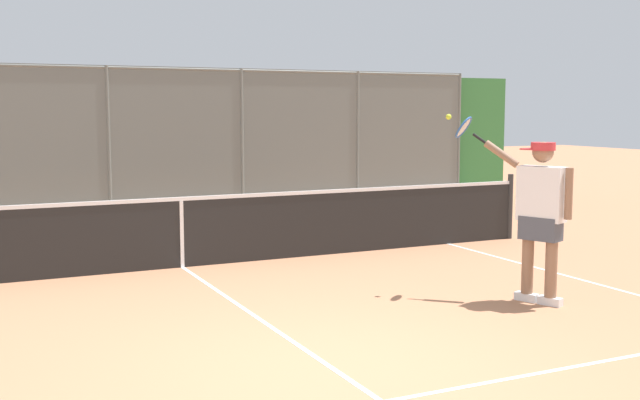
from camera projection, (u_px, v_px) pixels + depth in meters
The scene contains 4 objects.
ground_plane at pixel (332, 368), 6.49m from camera, with size 60.00×60.00×0.00m, color #B27551.
fence_backdrop at pixel (103, 145), 15.61m from camera, with size 19.28×1.37×2.96m.
tennis_net at pixel (182, 231), 10.55m from camera, with size 11.17×0.09×1.07m.
tennis_player at pixel (539, 208), 8.55m from camera, with size 0.86×1.27×2.08m.
Camera 1 is at (2.78, 5.64, 2.14)m, focal length 43.95 mm.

